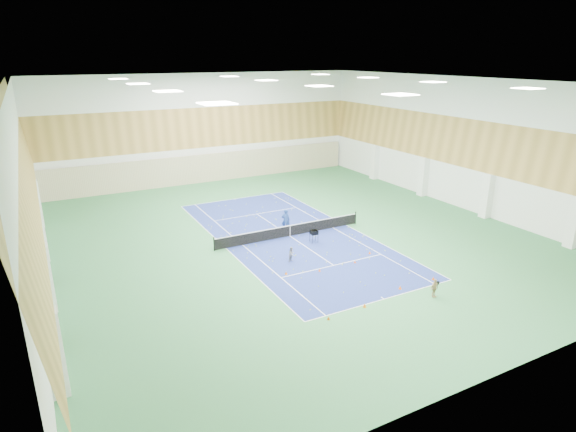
{
  "coord_description": "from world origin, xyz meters",
  "views": [
    {
      "loc": [
        -17.13,
        -31.79,
        13.9
      ],
      "look_at": [
        -0.54,
        -0.66,
        2.0
      ],
      "focal_mm": 30.0,
      "sensor_mm": 36.0,
      "label": 1
    }
  ],
  "objects_px": {
    "tennis_net": "(290,230)",
    "coach": "(286,220)",
    "ball_cart": "(314,236)",
    "child_court": "(292,254)",
    "child_apron": "(434,288)"
  },
  "relations": [
    {
      "from": "coach",
      "to": "ball_cart",
      "type": "bearing_deg",
      "value": 128.34
    },
    {
      "from": "tennis_net",
      "to": "child_court",
      "type": "height_order",
      "value": "tennis_net"
    },
    {
      "from": "coach",
      "to": "child_court",
      "type": "relative_size",
      "value": 1.79
    },
    {
      "from": "ball_cart",
      "to": "coach",
      "type": "bearing_deg",
      "value": 110.51
    },
    {
      "from": "child_court",
      "to": "ball_cart",
      "type": "xyz_separation_m",
      "value": [
        3.25,
        2.37,
        -0.04
      ]
    },
    {
      "from": "tennis_net",
      "to": "coach",
      "type": "xyz_separation_m",
      "value": [
        0.23,
        1.19,
        0.41
      ]
    },
    {
      "from": "child_court",
      "to": "child_apron",
      "type": "height_order",
      "value": "child_apron"
    },
    {
      "from": "coach",
      "to": "tennis_net",
      "type": "bearing_deg",
      "value": 103.41
    },
    {
      "from": "child_apron",
      "to": "tennis_net",
      "type": "bearing_deg",
      "value": 93.68
    },
    {
      "from": "coach",
      "to": "child_court",
      "type": "distance_m",
      "value": 6.1
    },
    {
      "from": "tennis_net",
      "to": "ball_cart",
      "type": "height_order",
      "value": "tennis_net"
    },
    {
      "from": "child_court",
      "to": "child_apron",
      "type": "bearing_deg",
      "value": -86.2
    },
    {
      "from": "coach",
      "to": "child_apron",
      "type": "height_order",
      "value": "coach"
    },
    {
      "from": "coach",
      "to": "child_court",
      "type": "xyz_separation_m",
      "value": [
        -2.46,
        -5.57,
        -0.43
      ]
    },
    {
      "from": "coach",
      "to": "ball_cart",
      "type": "relative_size",
      "value": 1.95
    }
  ]
}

